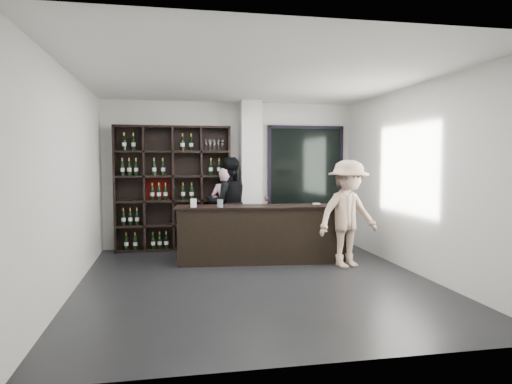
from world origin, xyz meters
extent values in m
cube|color=black|center=(0.00, 0.00, -0.01)|extent=(5.00, 5.50, 0.01)
cube|color=silver|center=(0.35, 2.47, 1.45)|extent=(0.40, 0.40, 2.90)
cube|color=black|center=(1.55, 2.69, 1.40)|extent=(1.60, 0.08, 2.10)
cube|color=black|center=(1.55, 2.69, 1.40)|extent=(1.48, 0.02, 1.98)
cube|color=black|center=(0.35, 1.16, 0.47)|extent=(2.89, 0.54, 0.95)
cube|color=black|center=(0.35, 1.16, 0.96)|extent=(2.97, 0.62, 0.03)
imported|color=#FFC2D3|center=(-0.15, 2.40, 0.81)|extent=(0.69, 0.58, 1.61)
imported|color=black|center=(-0.10, 2.40, 0.90)|extent=(0.92, 0.74, 1.80)
imported|color=tan|center=(1.63, 0.59, 0.87)|extent=(1.26, 0.94, 1.75)
cylinder|color=silver|center=(-0.41, 1.05, 1.04)|extent=(0.12, 0.12, 0.13)
cube|color=white|center=(1.30, 1.23, 0.98)|extent=(0.12, 0.12, 0.02)
cube|color=white|center=(-0.84, 1.10, 1.04)|extent=(0.10, 0.05, 0.14)
camera|label=1|loc=(-1.22, -6.37, 1.74)|focal=32.00mm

